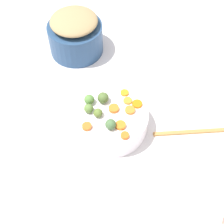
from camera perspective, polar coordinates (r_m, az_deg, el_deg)
name	(u,v)px	position (r m, az deg, el deg)	size (l,w,h in m)	color
tabletop	(118,129)	(1.13, 1.02, -3.07)	(2.40, 2.40, 0.02)	silver
serving_bowl_carrots	(112,121)	(1.08, 0.00, -1.58)	(0.24, 0.24, 0.08)	white
metal_pot	(76,38)	(1.33, -6.41, 12.80)	(0.22, 0.22, 0.12)	navy
stuffing_mound	(74,21)	(1.28, -6.77, 15.67)	(0.18, 0.18, 0.05)	tan
carrot_slice_0	(130,110)	(1.05, 3.20, 0.33)	(0.03, 0.03, 0.01)	orange
carrot_slice_1	(137,104)	(1.07, 4.46, 1.42)	(0.03, 0.03, 0.01)	orange
carrot_slice_2	(114,109)	(1.06, 0.32, 0.61)	(0.03, 0.03, 0.01)	orange
carrot_slice_3	(87,126)	(1.02, -4.47, -2.56)	(0.03, 0.03, 0.01)	orange
carrot_slice_4	(125,93)	(1.10, 2.24, 3.40)	(0.03, 0.03, 0.01)	orange
carrot_slice_5	(121,125)	(1.02, 1.52, -2.36)	(0.03, 0.03, 0.01)	orange
carrot_slice_6	(125,136)	(1.00, 2.29, -4.18)	(0.03, 0.03, 0.01)	orange
carrot_slice_7	(128,101)	(1.08, 2.79, 2.00)	(0.03, 0.03, 0.01)	orange
brussels_sprout_0	(111,124)	(1.01, -0.24, -2.20)	(0.03, 0.03, 0.03)	#496E41
brussels_sprout_1	(89,99)	(1.07, -4.04, 2.22)	(0.03, 0.03, 0.03)	#58883E
brussels_sprout_2	(103,98)	(1.07, -1.58, 2.52)	(0.04, 0.04, 0.04)	#516C33
brussels_sprout_3	(98,113)	(1.03, -2.49, -0.17)	(0.03, 0.03, 0.03)	olive
brussels_sprout_4	(89,108)	(1.05, -4.13, 0.75)	(0.03, 0.03, 0.03)	#5D813C
wooden_spoon	(223,130)	(1.17, 18.96, -3.00)	(0.34, 0.10, 0.01)	#BB8243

